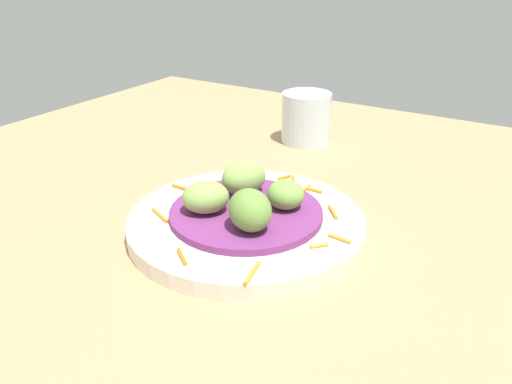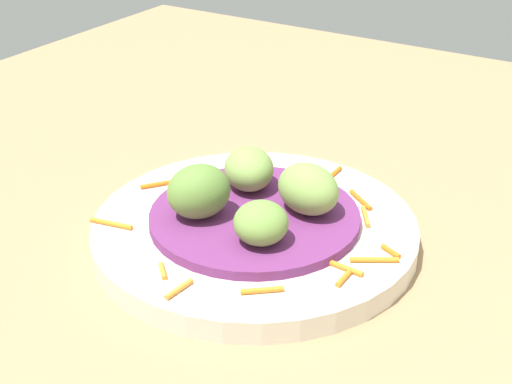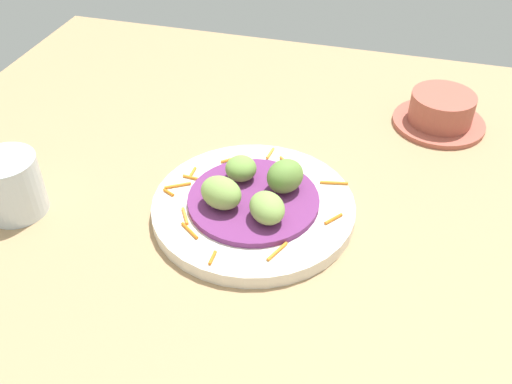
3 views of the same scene
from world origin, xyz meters
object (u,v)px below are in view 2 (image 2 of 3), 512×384
at_px(guac_scoop_left, 261,223).
at_px(guac_scoop_center, 309,188).
at_px(main_plate, 255,231).
at_px(guac_scoop_right, 249,169).
at_px(guac_scoop_back, 199,191).

bearing_deg(guac_scoop_left, guac_scoop_center, -97.02).
bearing_deg(guac_scoop_center, main_plate, 37.98).
relative_size(guac_scoop_left, guac_scoop_right, 0.81).
bearing_deg(guac_scoop_left, guac_scoop_right, -52.02).
distance_m(guac_scoop_left, guac_scoop_back, 0.06).
bearing_deg(guac_scoop_right, guac_scoop_center, 172.98).
distance_m(guac_scoop_left, guac_scoop_right, 0.09).
distance_m(main_plate, guac_scoop_right, 0.06).
xyz_separation_m(main_plate, guac_scoop_center, (-0.03, -0.03, 0.04)).
distance_m(guac_scoop_center, guac_scoop_right, 0.06).
height_order(guac_scoop_left, guac_scoop_center, guac_scoop_center).
distance_m(guac_scoop_right, guac_scoop_back, 0.06).
xyz_separation_m(main_plate, guac_scoop_right, (0.03, -0.03, 0.03)).
relative_size(guac_scoop_center, guac_scoop_back, 1.08).
xyz_separation_m(guac_scoop_left, guac_scoop_center, (-0.01, -0.06, 0.00)).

